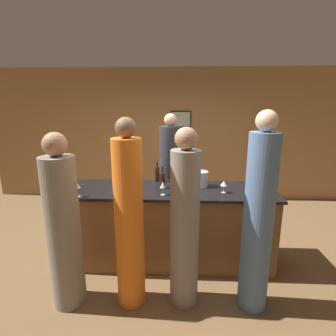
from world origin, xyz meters
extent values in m
plane|color=brown|center=(0.00, 0.00, 0.00)|extent=(14.00, 14.00, 0.00)
cube|color=#A37547|center=(0.00, 2.49, 1.40)|extent=(8.00, 0.06, 2.80)
cube|color=black|center=(0.16, 2.45, 1.75)|extent=(0.44, 0.02, 0.34)
cube|color=#B7C6B2|center=(0.16, 2.44, 1.75)|extent=(0.39, 0.00, 0.29)
cube|color=brown|center=(0.00, 0.00, 0.48)|extent=(2.64, 0.74, 0.97)
cube|color=black|center=(0.00, 0.00, 0.99)|extent=(2.70, 0.80, 0.03)
cylinder|color=#2D2D33|center=(0.00, 0.92, 0.86)|extent=(0.35, 0.35, 1.72)
sphere|color=tan|center=(0.00, 0.92, 1.82)|extent=(0.20, 0.20, 0.20)
cylinder|color=#4C6B93|center=(0.92, -0.80, 0.91)|extent=(0.29, 0.29, 1.81)
sphere|color=tan|center=(0.92, -0.80, 1.91)|extent=(0.20, 0.20, 0.20)
cylinder|color=gray|center=(0.21, -0.77, 0.82)|extent=(0.29, 0.29, 1.64)
sphere|color=#A37556|center=(0.21, -0.77, 1.75)|extent=(0.22, 0.22, 0.22)
cylinder|color=orange|center=(-0.34, -0.80, 0.88)|extent=(0.29, 0.29, 1.75)
sphere|color=brown|center=(-0.34, -0.80, 1.85)|extent=(0.19, 0.19, 0.19)
cylinder|color=gray|center=(-1.00, -0.83, 0.79)|extent=(0.33, 0.33, 1.58)
sphere|color=#A37556|center=(-1.00, -0.83, 1.70)|extent=(0.23, 0.23, 0.23)
cylinder|color=black|center=(-0.16, 0.33, 1.10)|extent=(0.07, 0.07, 0.20)
cylinder|color=black|center=(-0.16, 0.33, 1.24)|extent=(0.03, 0.03, 0.08)
cylinder|color=#19381E|center=(0.21, 0.35, 1.12)|extent=(0.07, 0.07, 0.23)
cylinder|color=#19381E|center=(0.21, 0.35, 1.28)|extent=(0.03, 0.03, 0.08)
cylinder|color=black|center=(-0.07, 0.03, 1.10)|extent=(0.07, 0.07, 0.20)
cylinder|color=black|center=(-0.07, 0.03, 1.25)|extent=(0.03, 0.03, 0.09)
cylinder|color=silver|center=(0.42, 0.13, 1.11)|extent=(0.20, 0.20, 0.20)
cylinder|color=silver|center=(0.69, -0.11, 1.01)|extent=(0.05, 0.05, 0.00)
cylinder|color=silver|center=(0.69, -0.11, 1.05)|extent=(0.01, 0.01, 0.08)
cone|color=silver|center=(0.69, -0.11, 1.12)|extent=(0.08, 0.08, 0.06)
cylinder|color=silver|center=(-0.04, -0.23, 1.01)|extent=(0.05, 0.05, 0.00)
cylinder|color=silver|center=(-0.04, -0.23, 1.05)|extent=(0.01, 0.01, 0.08)
cone|color=silver|center=(-0.04, -0.23, 1.13)|extent=(0.06, 0.06, 0.08)
cylinder|color=silver|center=(-1.03, -0.34, 1.01)|extent=(0.05, 0.05, 0.00)
cylinder|color=silver|center=(-1.03, -0.34, 1.06)|extent=(0.01, 0.01, 0.10)
cone|color=silver|center=(-1.03, -0.34, 1.14)|extent=(0.08, 0.08, 0.06)
cylinder|color=silver|center=(-1.20, -0.18, 1.01)|extent=(0.05, 0.05, 0.00)
cylinder|color=silver|center=(-1.20, -0.18, 1.05)|extent=(0.01, 0.01, 0.09)
cone|color=silver|center=(-1.20, -0.18, 1.13)|extent=(0.08, 0.08, 0.07)
camera|label=1|loc=(0.16, -3.18, 2.05)|focal=28.00mm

